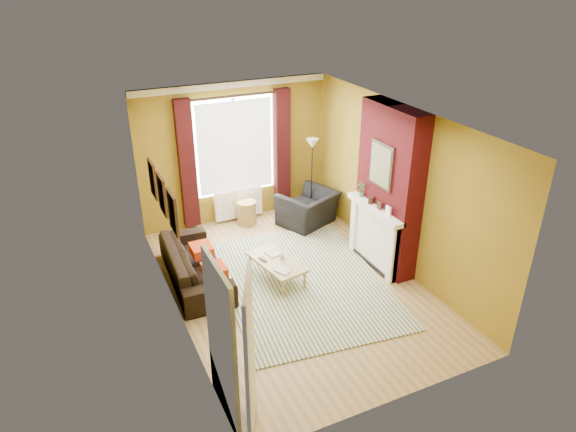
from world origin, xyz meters
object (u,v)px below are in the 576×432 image
at_px(armchair, 308,208).
at_px(wicker_stool, 247,213).
at_px(sofa, 195,264).
at_px(coffee_table, 277,263).
at_px(floor_lamp, 312,156).

xyz_separation_m(armchair, wicker_stool, (-1.11, 0.53, -0.10)).
distance_m(sofa, wicker_stool, 2.17).
bearing_deg(coffee_table, armchair, 38.24).
relative_size(coffee_table, wicker_stool, 2.40).
xyz_separation_m(coffee_table, floor_lamp, (1.61, 1.88, 1.00)).
bearing_deg(wicker_stool, armchair, -25.70).
relative_size(wicker_stool, floor_lamp, 0.29).
bearing_deg(wicker_stool, sofa, -133.74).
xyz_separation_m(coffee_table, wicker_stool, (0.28, 2.13, -0.08)).
height_order(coffee_table, wicker_stool, wicker_stool).
bearing_deg(armchair, wicker_stool, -48.76).
relative_size(sofa, coffee_table, 1.81).
xyz_separation_m(sofa, floor_lamp, (2.83, 1.32, 1.02)).
height_order(sofa, armchair, armchair).
height_order(coffee_table, floor_lamp, floor_lamp).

